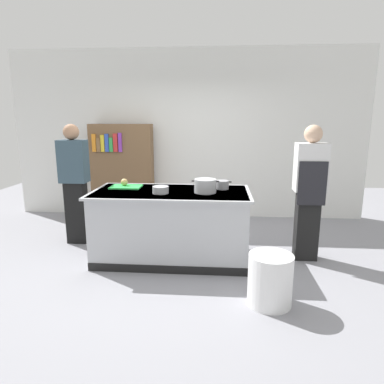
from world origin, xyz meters
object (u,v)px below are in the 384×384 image
(onion, at_px, (124,182))
(trash_bin, at_px, (270,280))
(sauce_pan, at_px, (222,185))
(mixing_bowl, at_px, (161,190))
(stock_pot, at_px, (205,186))
(bookshelf, at_px, (122,172))
(person_chef, at_px, (309,190))
(person_guest, at_px, (75,181))

(onion, distance_m, trash_bin, 2.27)
(sauce_pan, relative_size, mixing_bowl, 1.17)
(onion, height_order, sauce_pan, onion)
(stock_pot, distance_m, trash_bin, 1.40)
(mixing_bowl, xyz_separation_m, bookshelf, (-1.03, 1.93, -0.09))
(bookshelf, bearing_deg, trash_bin, -51.50)
(sauce_pan, xyz_separation_m, trash_bin, (0.47, -1.21, -0.70))
(stock_pot, relative_size, person_chef, 0.20)
(sauce_pan, distance_m, bookshelf, 2.41)
(mixing_bowl, bearing_deg, stock_pot, 8.73)
(onion, bearing_deg, person_guest, 160.32)
(trash_bin, xyz_separation_m, person_chef, (0.62, 1.17, 0.66))
(onion, relative_size, bookshelf, 0.05)
(person_guest, bearing_deg, bookshelf, 166.47)
(person_chef, bearing_deg, mixing_bowl, 99.90)
(mixing_bowl, height_order, trash_bin, mixing_bowl)
(trash_bin, bearing_deg, stock_pot, 124.76)
(mixing_bowl, height_order, person_chef, person_chef)
(bookshelf, bearing_deg, stock_pot, -49.66)
(trash_bin, height_order, bookshelf, bookshelf)
(mixing_bowl, height_order, bookshelf, bookshelf)
(stock_pot, bearing_deg, trash_bin, -55.24)
(person_chef, xyz_separation_m, bookshelf, (-2.87, 1.66, -0.06))
(mixing_bowl, distance_m, person_chef, 1.86)
(sauce_pan, bearing_deg, mixing_bowl, -157.05)
(onion, xyz_separation_m, sauce_pan, (1.30, -0.03, -0.01))
(sauce_pan, height_order, person_guest, person_guest)
(stock_pot, xyz_separation_m, bookshelf, (-1.57, 1.85, -0.13))
(stock_pot, bearing_deg, person_guest, 163.72)
(mixing_bowl, xyz_separation_m, trash_bin, (1.22, -0.90, -0.69))
(stock_pot, distance_m, sauce_pan, 0.32)
(onion, distance_m, mixing_bowl, 0.65)
(person_guest, xyz_separation_m, bookshelf, (0.32, 1.30, -0.06))
(sauce_pan, height_order, trash_bin, sauce_pan)
(mixing_bowl, bearing_deg, onion, 147.58)
(onion, bearing_deg, sauce_pan, -1.29)
(person_chef, height_order, bookshelf, person_chef)
(sauce_pan, distance_m, mixing_bowl, 0.82)
(onion, height_order, person_guest, person_guest)
(person_guest, bearing_deg, person_chef, 84.00)
(stock_pot, xyz_separation_m, trash_bin, (0.68, -0.98, -0.73))
(mixing_bowl, height_order, person_guest, person_guest)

